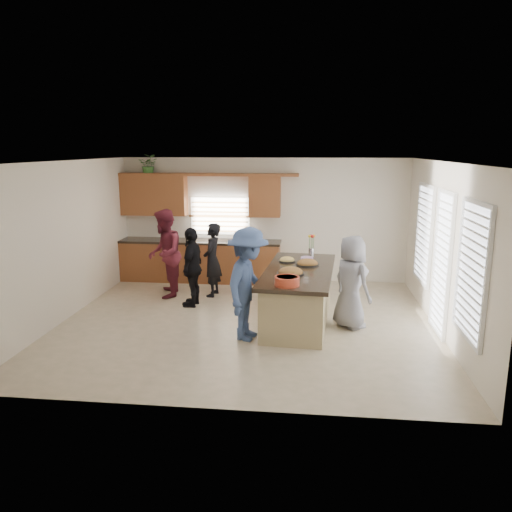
# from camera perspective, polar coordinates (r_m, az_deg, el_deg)

# --- Properties ---
(floor) EXTENTS (6.50, 6.50, 0.00)m
(floor) POSITION_cam_1_polar(r_m,az_deg,el_deg) (8.89, -1.05, -7.58)
(floor) COLOR beige
(floor) RESTS_ON ground
(room_shell) EXTENTS (6.52, 6.02, 2.81)m
(room_shell) POSITION_cam_1_polar(r_m,az_deg,el_deg) (8.43, -1.11, 4.65)
(room_shell) COLOR silver
(room_shell) RESTS_ON ground
(back_cabinetry) EXTENTS (4.08, 0.66, 2.46)m
(back_cabinetry) POSITION_cam_1_polar(r_m,az_deg,el_deg) (11.51, -6.59, 1.65)
(back_cabinetry) COLOR brown
(back_cabinetry) RESTS_ON ground
(right_wall_glazing) EXTENTS (0.06, 4.00, 2.25)m
(right_wall_glazing) POSITION_cam_1_polar(r_m,az_deg,el_deg) (8.60, 20.59, 0.23)
(right_wall_glazing) COLOR white
(right_wall_glazing) RESTS_ON ground
(island) EXTENTS (1.36, 2.78, 0.95)m
(island) POSITION_cam_1_polar(r_m,az_deg,el_deg) (8.85, 4.89, -4.64)
(island) COLOR tan
(island) RESTS_ON ground
(platter_front) EXTENTS (0.46, 0.46, 0.19)m
(platter_front) POSITION_cam_1_polar(r_m,az_deg,el_deg) (8.36, 3.97, -1.90)
(platter_front) COLOR black
(platter_front) RESTS_ON island
(platter_mid) EXTENTS (0.42, 0.42, 0.17)m
(platter_mid) POSITION_cam_1_polar(r_m,az_deg,el_deg) (9.03, 5.90, -0.86)
(platter_mid) COLOR black
(platter_mid) RESTS_ON island
(platter_back) EXTENTS (0.31, 0.31, 0.13)m
(platter_back) POSITION_cam_1_polar(r_m,az_deg,el_deg) (9.27, 3.58, -0.48)
(platter_back) COLOR black
(platter_back) RESTS_ON island
(salad_bowl) EXTENTS (0.39, 0.39, 0.14)m
(salad_bowl) POSITION_cam_1_polar(r_m,az_deg,el_deg) (7.66, 3.56, -2.82)
(salad_bowl) COLOR #C83F24
(salad_bowl) RESTS_ON island
(clear_cup) EXTENTS (0.09, 0.09, 0.09)m
(clear_cup) POSITION_cam_1_polar(r_m,az_deg,el_deg) (7.82, 5.72, -2.78)
(clear_cup) COLOR white
(clear_cup) RESTS_ON island
(plate_stack) EXTENTS (0.24, 0.24, 0.05)m
(plate_stack) POSITION_cam_1_polar(r_m,az_deg,el_deg) (9.47, 5.84, -0.27)
(plate_stack) COLOR #B38BCB
(plate_stack) RESTS_ON island
(flower_vase) EXTENTS (0.14, 0.14, 0.42)m
(flower_vase) POSITION_cam_1_polar(r_m,az_deg,el_deg) (9.79, 6.35, 1.37)
(flower_vase) COLOR silver
(flower_vase) RESTS_ON island
(potted_plant) EXTENTS (0.45, 0.40, 0.47)m
(potted_plant) POSITION_cam_1_polar(r_m,az_deg,el_deg) (11.71, -12.14, 10.14)
(potted_plant) COLOR #427A30
(potted_plant) RESTS_ON back_cabinetry
(woman_left_back) EXTENTS (0.40, 0.58, 1.52)m
(woman_left_back) POSITION_cam_1_polar(r_m,az_deg,el_deg) (10.29, -5.01, -0.44)
(woman_left_back) COLOR black
(woman_left_back) RESTS_ON ground
(woman_left_mid) EXTENTS (0.84, 1.00, 1.81)m
(woman_left_mid) POSITION_cam_1_polar(r_m,az_deg,el_deg) (10.34, -10.41, 0.28)
(woman_left_mid) COLOR maroon
(woman_left_mid) RESTS_ON ground
(woman_left_front) EXTENTS (0.45, 0.93, 1.54)m
(woman_left_front) POSITION_cam_1_polar(r_m,az_deg,el_deg) (9.68, -7.28, -1.25)
(woman_left_front) COLOR black
(woman_left_front) RESTS_ON ground
(woman_right_back) EXTENTS (0.94, 1.30, 1.82)m
(woman_right_back) POSITION_cam_1_polar(r_m,az_deg,el_deg) (7.90, -0.92, -3.23)
(woman_right_back) COLOR #3D5485
(woman_right_back) RESTS_ON ground
(woman_right_front) EXTENTS (0.88, 0.93, 1.59)m
(woman_right_front) POSITION_cam_1_polar(r_m,az_deg,el_deg) (8.59, 10.84, -2.95)
(woman_right_front) COLOR slate
(woman_right_front) RESTS_ON ground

